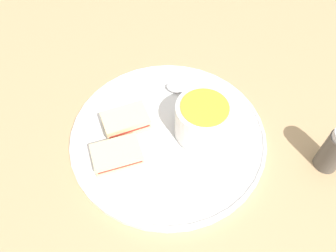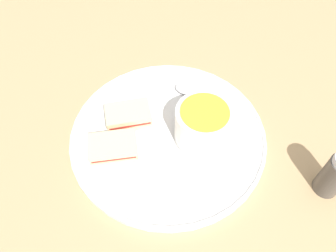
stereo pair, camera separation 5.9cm
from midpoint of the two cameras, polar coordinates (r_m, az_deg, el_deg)
name	(u,v)px [view 1 (the left image)]	position (r m, az deg, el deg)	size (l,w,h in m)	color
ground_plane	(168,137)	(0.62, -2.72, -2.19)	(2.40, 2.40, 0.00)	tan
plate	(168,135)	(0.61, -2.75, -1.74)	(0.36, 0.36, 0.02)	white
soup_bowl	(203,119)	(0.58, 3.24, 0.96)	(0.10, 0.10, 0.07)	white
spoon	(178,89)	(0.66, -0.84, 6.24)	(0.11, 0.06, 0.01)	silver
sandwich_half_near	(126,119)	(0.61, -10.00, 0.97)	(0.10, 0.09, 0.03)	beige
sandwich_half_far	(117,155)	(0.57, -11.80, -5.16)	(0.10, 0.09, 0.03)	beige
salt_shaker	(335,149)	(0.60, 24.64, -3.89)	(0.04, 0.04, 0.09)	#4C4742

